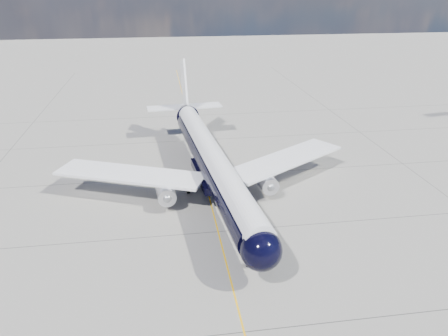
% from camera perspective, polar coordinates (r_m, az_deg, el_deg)
% --- Properties ---
extents(ground, '(320.00, 320.00, 0.00)m').
position_cam_1_polar(ground, '(65.98, -3.13, 0.74)').
color(ground, gray).
rests_on(ground, ground).
extents(taxiway_centerline, '(0.16, 160.00, 0.01)m').
position_cam_1_polar(taxiway_centerline, '(61.41, -2.67, -1.02)').
color(taxiway_centerline, '#FFB60D').
rests_on(taxiway_centerline, ground).
extents(main_airliner, '(39.00, 47.65, 13.76)m').
position_cam_1_polar(main_airliner, '(55.76, -1.74, 1.16)').
color(main_airliner, black).
rests_on(main_airliner, ground).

